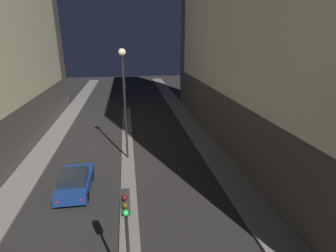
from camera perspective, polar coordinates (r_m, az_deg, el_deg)
median_strip at (r=23.33m, az=-8.78°, el=-6.02°), size 1.03×31.68×0.11m
traffic_light_near at (r=9.79m, az=-9.03°, el=-20.17°), size 0.32×0.42×4.79m
traffic_light_mid at (r=32.65m, az=-9.27°, el=7.68°), size 0.32×0.42×4.79m
street_lamp at (r=20.71m, az=-9.61°, el=8.91°), size 0.56×0.56×8.86m
car_left_lane at (r=18.53m, az=-19.57°, el=-11.37°), size 1.93×4.20×1.54m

